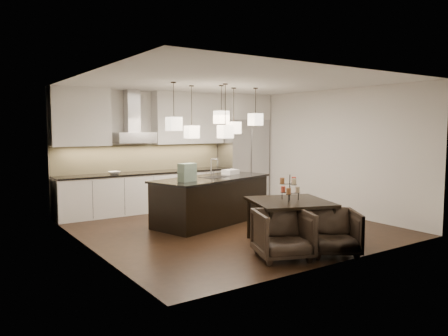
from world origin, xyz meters
TOP-DOWN VIEW (x-y plane):
  - floor at (0.00, 0.00)m, footprint 5.50×5.50m
  - ceiling at (0.00, 0.00)m, footprint 5.50×5.50m
  - wall_back at (0.00, 2.76)m, footprint 5.50×0.02m
  - wall_front at (0.00, -2.76)m, footprint 5.50×0.02m
  - wall_left at (-2.76, 0.00)m, footprint 0.02×5.50m
  - wall_right at (2.76, 0.00)m, footprint 0.02×5.50m
  - refrigerator at (2.10, 2.38)m, footprint 1.20×0.72m
  - fridge_panel at (2.10, 2.38)m, footprint 1.26×0.72m
  - lower_cabinets at (-0.62, 2.43)m, footprint 4.21×0.62m
  - countertop at (-0.62, 2.43)m, footprint 4.21×0.66m
  - backsplash at (-0.62, 2.73)m, footprint 4.21×0.02m
  - upper_cab_left at (-2.10, 2.57)m, footprint 1.25×0.35m
  - upper_cab_right at (0.55, 2.57)m, footprint 1.85×0.35m
  - hood_canopy at (-0.93, 2.48)m, footprint 0.90×0.52m
  - hood_chimney at (-0.93, 2.59)m, footprint 0.30×0.28m
  - fruit_bowl at (-1.45, 2.38)m, footprint 0.27×0.27m
  - island_body at (-0.06, 0.57)m, footprint 2.71×1.69m
  - island_top at (-0.06, 0.57)m, footprint 2.81×1.79m
  - faucet at (0.01, 0.70)m, footprint 0.17×0.26m
  - tote_bag at (-0.80, 0.26)m, footprint 0.38×0.27m
  - food_container at (0.62, 0.86)m, footprint 0.40×0.33m
  - dining_table at (0.11, -1.58)m, footprint 1.58×1.58m
  - candelabra at (0.11, -1.58)m, footprint 0.45×0.45m
  - candle_a at (0.24, -1.63)m, footprint 0.10×0.10m
  - candle_b at (0.08, -1.45)m, footprint 0.10×0.10m
  - candle_c at (0.00, -1.67)m, footprint 0.10×0.10m
  - candle_d at (0.24, -1.54)m, footprint 0.10×0.10m
  - candle_e at (-0.00, -1.52)m, footprint 0.10×0.10m
  - candle_f at (0.08, -1.71)m, footprint 0.10×0.10m
  - armchair_left at (-0.53, -2.14)m, footprint 1.03×1.04m
  - armchair_right at (0.24, -2.42)m, footprint 1.04×1.05m
  - pendant_a at (-0.96, 0.47)m, footprint 0.24×0.24m
  - pendant_b at (-0.35, 0.87)m, footprint 0.24×0.24m
  - pendant_c at (0.12, 0.48)m, footprint 0.24×0.24m
  - pendant_d at (0.67, 0.81)m, footprint 0.24×0.24m
  - pendant_e at (1.07, 0.56)m, footprint 0.24×0.24m
  - pendant_f at (0.02, 0.19)m, footprint 0.24×0.24m

SIDE VIEW (x-z plane):
  - floor at x=0.00m, z-range -0.02..0.00m
  - armchair_right at x=0.24m, z-range 0.00..0.69m
  - armchair_left at x=-0.53m, z-range 0.00..0.73m
  - dining_table at x=0.11m, z-range 0.00..0.74m
  - lower_cabinets at x=-0.62m, z-range 0.00..0.88m
  - island_body at x=-0.06m, z-range 0.00..0.89m
  - countertop at x=-0.62m, z-range 0.88..0.92m
  - island_top at x=-0.06m, z-range 0.89..0.93m
  - candle_a at x=0.24m, z-range 0.86..0.96m
  - candle_b at x=0.08m, z-range 0.86..0.96m
  - candle_c at x=0.00m, z-range 0.86..0.96m
  - fruit_bowl at x=-1.45m, z-range 0.92..0.98m
  - candelabra at x=0.11m, z-range 0.74..1.17m
  - food_container at x=0.62m, z-range 0.93..1.03m
  - candle_d at x=0.24m, z-range 1.02..1.12m
  - candle_e at x=0.00m, z-range 1.02..1.12m
  - candle_f at x=0.08m, z-range 1.02..1.12m
  - refrigerator at x=2.10m, z-range 0.00..2.15m
  - tote_bag at x=-0.80m, z-range 0.93..1.28m
  - faucet at x=0.01m, z-range 0.93..1.32m
  - backsplash at x=-0.62m, z-range 0.92..1.55m
  - wall_back at x=0.00m, z-range 0.00..2.80m
  - wall_front at x=0.00m, z-range 0.00..2.80m
  - wall_left at x=-2.76m, z-range 0.00..2.80m
  - wall_right at x=2.76m, z-range 0.00..2.80m
  - hood_canopy at x=-0.93m, z-range 1.60..1.84m
  - pendant_b at x=-0.35m, z-range 1.73..1.99m
  - pendant_f at x=0.02m, z-range 1.74..2.00m
  - pendant_d at x=0.67m, z-range 1.81..2.07m
  - pendant_a at x=-0.96m, z-range 1.89..2.15m
  - pendant_e at x=1.07m, z-range 1.99..2.25m
  - pendant_c at x=0.12m, z-range 2.03..2.29m
  - upper_cab_left at x=-2.10m, z-range 1.55..2.80m
  - upper_cab_right at x=0.55m, z-range 1.55..2.80m
  - hood_chimney at x=-0.93m, z-range 1.84..2.80m
  - fridge_panel at x=2.10m, z-range 2.15..2.80m
  - ceiling at x=0.00m, z-range 2.80..2.82m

